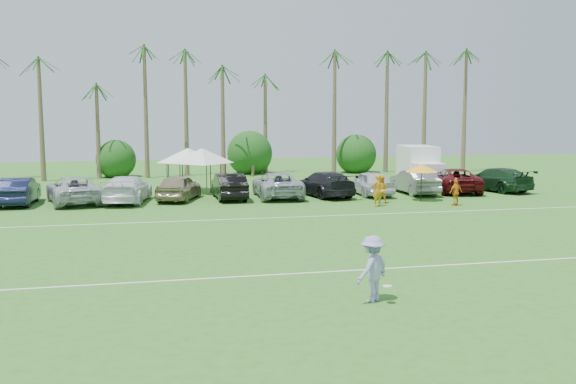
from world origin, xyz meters
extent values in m
plane|color=#2F681F|center=(0.00, 0.00, 0.00)|extent=(120.00, 120.00, 0.00)
cube|color=white|center=(0.00, 2.00, 0.01)|extent=(80.00, 0.10, 0.01)
cube|color=white|center=(0.00, 14.00, 0.01)|extent=(80.00, 0.10, 0.01)
cone|color=brown|center=(-12.00, 38.00, 5.00)|extent=(0.44, 0.44, 10.00)
cone|color=brown|center=(-8.00, 38.00, 5.50)|extent=(0.44, 0.44, 11.00)
cone|color=brown|center=(-4.00, 38.00, 4.00)|extent=(0.44, 0.44, 8.00)
cone|color=brown|center=(0.00, 38.00, 4.50)|extent=(0.44, 0.44, 9.00)
cone|color=brown|center=(4.00, 38.00, 5.00)|extent=(0.44, 0.44, 10.00)
cone|color=brown|center=(8.00, 38.00, 5.50)|extent=(0.44, 0.44, 11.00)
cone|color=brown|center=(13.00, 38.00, 4.00)|extent=(0.44, 0.44, 8.00)
cone|color=brown|center=(18.00, 38.00, 4.50)|extent=(0.44, 0.44, 9.00)
cone|color=brown|center=(23.00, 38.00, 5.00)|extent=(0.44, 0.44, 10.00)
cone|color=brown|center=(27.00, 38.00, 5.50)|extent=(0.44, 0.44, 11.00)
cylinder|color=brown|center=(-6.00, 39.00, 0.70)|extent=(0.30, 0.30, 1.40)
sphere|color=#124313|center=(-6.00, 39.00, 1.80)|extent=(4.00, 4.00, 4.00)
cylinder|color=brown|center=(6.00, 39.00, 0.70)|extent=(0.30, 0.30, 1.40)
sphere|color=#124313|center=(6.00, 39.00, 1.80)|extent=(4.00, 4.00, 4.00)
cylinder|color=brown|center=(16.00, 39.00, 0.70)|extent=(0.30, 0.30, 1.40)
sphere|color=#124313|center=(16.00, 39.00, 1.80)|extent=(4.00, 4.00, 4.00)
imported|color=orange|center=(9.95, 16.86, 0.97)|extent=(0.84, 0.71, 1.94)
imported|color=orange|center=(10.70, 18.15, 0.85)|extent=(1.00, 0.89, 1.70)
imported|color=orange|center=(14.72, 16.12, 0.80)|extent=(1.01, 0.63, 1.61)
cube|color=white|center=(17.05, 26.97, 1.91)|extent=(2.92, 4.57, 2.32)
cube|color=white|center=(16.62, 24.03, 0.98)|extent=(2.36, 1.97, 1.95)
cube|color=black|center=(16.52, 23.34, 0.70)|extent=(2.16, 0.59, 0.93)
cube|color=#E5590C|center=(18.21, 26.80, 1.49)|extent=(0.23, 1.47, 0.84)
cylinder|color=black|center=(15.72, 24.34, 0.42)|extent=(0.40, 0.87, 0.84)
cylinder|color=black|center=(17.56, 24.07, 0.42)|extent=(0.40, 0.87, 0.84)
cylinder|color=black|center=(16.29, 28.21, 0.42)|extent=(0.40, 0.87, 0.84)
cylinder|color=black|center=(18.13, 27.94, 0.42)|extent=(0.40, 0.87, 0.84)
cylinder|color=black|center=(-1.98, 25.70, 1.03)|extent=(0.06, 0.06, 2.06)
cylinder|color=black|center=(0.91, 25.70, 1.03)|extent=(0.06, 0.06, 2.06)
cylinder|color=black|center=(-1.98, 28.59, 1.03)|extent=(0.06, 0.06, 2.06)
cylinder|color=black|center=(0.91, 28.59, 1.03)|extent=(0.06, 0.06, 2.06)
pyramid|color=white|center=(-0.54, 27.15, 3.09)|extent=(4.46, 4.46, 1.03)
cylinder|color=black|center=(-1.10, 24.52, 1.04)|extent=(0.06, 0.06, 2.09)
cylinder|color=black|center=(1.83, 24.52, 1.04)|extent=(0.06, 0.06, 2.09)
cylinder|color=black|center=(-1.10, 27.45, 1.04)|extent=(0.06, 0.06, 2.09)
cylinder|color=black|center=(1.83, 27.45, 1.04)|extent=(0.06, 0.06, 2.09)
pyramid|color=silver|center=(0.36, 25.99, 3.13)|extent=(4.51, 4.51, 1.04)
cylinder|color=black|center=(13.57, 18.57, 1.05)|extent=(0.05, 0.05, 2.10)
cone|color=#FFAD1A|center=(13.57, 18.57, 2.10)|extent=(2.10, 2.10, 0.48)
imported|color=#9693D0|center=(2.82, -1.69, 0.98)|extent=(1.46, 1.32, 1.97)
cylinder|color=white|center=(3.15, -2.05, 0.53)|extent=(0.27, 0.27, 0.03)
imported|color=#111633|center=(-11.14, 22.34, 0.84)|extent=(1.87, 5.15, 1.69)
imported|color=#B3B6BE|center=(-7.92, 22.18, 0.84)|extent=(4.09, 6.55, 1.69)
imported|color=white|center=(-4.70, 21.90, 0.84)|extent=(3.37, 6.15, 1.69)
imported|color=gray|center=(-1.48, 22.29, 0.84)|extent=(3.52, 5.34, 1.69)
imported|color=black|center=(1.74, 22.17, 0.84)|extent=(1.88, 5.15, 1.69)
imported|color=#A2A8AE|center=(4.96, 22.20, 0.84)|extent=(3.06, 6.19, 1.69)
imported|color=black|center=(8.18, 22.15, 0.84)|extent=(3.37, 6.15, 1.69)
imported|color=silver|center=(11.40, 21.99, 0.84)|extent=(2.07, 4.99, 1.69)
imported|color=slate|center=(14.61, 22.01, 0.84)|extent=(1.80, 5.13, 1.69)
imported|color=#550D10|center=(17.83, 22.40, 0.84)|extent=(4.09, 6.55, 1.69)
imported|color=#17371D|center=(21.05, 22.37, 0.84)|extent=(3.79, 6.23, 1.69)
camera|label=1|loc=(-3.67, -19.11, 5.49)|focal=40.00mm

